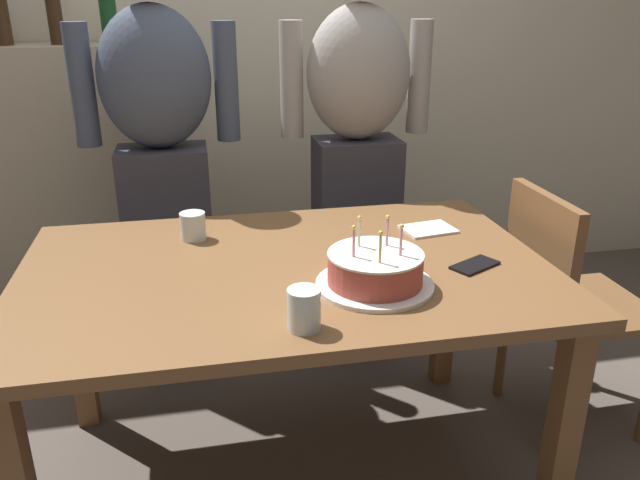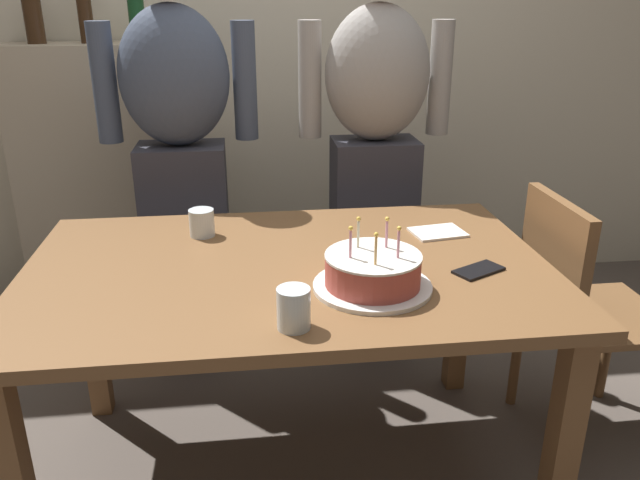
{
  "view_description": "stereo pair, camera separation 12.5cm",
  "coord_description": "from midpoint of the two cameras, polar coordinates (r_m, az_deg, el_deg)",
  "views": [
    {
      "loc": [
        -0.23,
        -1.63,
        1.46
      ],
      "look_at": [
        0.08,
        -0.07,
        0.84
      ],
      "focal_mm": 35.19,
      "sensor_mm": 36.0,
      "label": 1
    },
    {
      "loc": [
        -0.11,
        -1.65,
        1.46
      ],
      "look_at": [
        0.08,
        -0.07,
        0.84
      ],
      "focal_mm": 35.19,
      "sensor_mm": 36.0,
      "label": 2
    }
  ],
  "objects": [
    {
      "name": "person_man_bearded",
      "position": [
        2.51,
        -11.14,
        7.42
      ],
      "size": [
        0.61,
        0.27,
        1.66
      ],
      "rotation": [
        0.0,
        0.0,
        3.14
      ],
      "color": "#33333D",
      "rests_on": "ground_plane"
    },
    {
      "name": "water_glass_near",
      "position": [
        2.02,
        -8.97,
        1.54
      ],
      "size": [
        0.08,
        0.08,
        0.09
      ],
      "primitive_type": "cylinder",
      "color": "silver",
      "rests_on": "dining_table"
    },
    {
      "name": "person_woman_cardigan",
      "position": [
        2.57,
        6.44,
        8.02
      ],
      "size": [
        0.61,
        0.27,
        1.66
      ],
      "rotation": [
        0.0,
        0.0,
        3.14
      ],
      "color": "#33333D",
      "rests_on": "ground_plane"
    },
    {
      "name": "birthday_cake",
      "position": [
        1.65,
        7.01,
        -2.98
      ],
      "size": [
        0.31,
        0.31,
        0.18
      ],
      "color": "white",
      "rests_on": "dining_table"
    },
    {
      "name": "napkin_stack",
      "position": [
        2.08,
        12.37,
        0.67
      ],
      "size": [
        0.18,
        0.15,
        0.01
      ],
      "primitive_type": "cube",
      "rotation": [
        0.0,
        0.0,
        0.16
      ],
      "color": "white",
      "rests_on": "dining_table"
    },
    {
      "name": "water_glass_far",
      "position": [
        1.44,
        0.09,
        -6.28
      ],
      "size": [
        0.08,
        0.08,
        0.1
      ],
      "primitive_type": "cylinder",
      "color": "silver",
      "rests_on": "dining_table"
    },
    {
      "name": "dining_table",
      "position": [
        1.84,
        -0.91,
        -5.05
      ],
      "size": [
        1.5,
        0.96,
        0.74
      ],
      "color": "brown",
      "rests_on": "ground_plane"
    },
    {
      "name": "cell_phone",
      "position": [
        1.82,
        16.15,
        -2.69
      ],
      "size": [
        0.16,
        0.13,
        0.01
      ],
      "primitive_type": "cube",
      "rotation": [
        0.0,
        0.0,
        0.48
      ],
      "color": "black",
      "rests_on": "dining_table"
    },
    {
      "name": "back_wall",
      "position": [
        3.2,
        -4.15,
        18.43
      ],
      "size": [
        5.2,
        0.1,
        2.6
      ],
      "primitive_type": "cube",
      "color": "beige",
      "rests_on": "ground_plane"
    },
    {
      "name": "dining_chair",
      "position": [
        2.27,
        23.7,
        -5.2
      ],
      "size": [
        0.42,
        0.42,
        0.87
      ],
      "rotation": [
        0.0,
        0.0,
        1.57
      ],
      "color": "brown",
      "rests_on": "ground_plane"
    },
    {
      "name": "shelf_cabinet",
      "position": [
        3.13,
        -17.78,
        5.2
      ],
      "size": [
        0.76,
        0.3,
        1.55
      ],
      "color": "tan",
      "rests_on": "ground_plane"
    },
    {
      "name": "ground_plane",
      "position": [
        2.2,
        -0.81,
        -20.22
      ],
      "size": [
        10.0,
        10.0,
        0.0
      ],
      "primitive_type": "plane",
      "color": "#564C44"
    }
  ]
}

